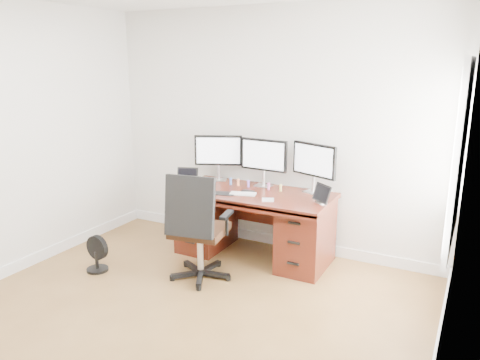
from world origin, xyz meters
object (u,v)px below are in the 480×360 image
at_px(floor_fan, 96,254).
at_px(keyboard, 243,194).
at_px(desk, 254,222).
at_px(monitor_center, 264,157).
at_px(office_chair, 198,245).

xyz_separation_m(floor_fan, keyboard, (1.22, 0.92, 0.57)).
bearing_deg(desk, floor_fan, -139.39).
relative_size(desk, monitor_center, 3.09).
bearing_deg(office_chair, keyboard, 62.55).
distance_m(office_chair, keyboard, 0.74).
distance_m(desk, monitor_center, 0.72).
height_order(office_chair, keyboard, office_chair).
xyz_separation_m(monitor_center, keyboard, (-0.05, -0.41, -0.33)).
bearing_deg(monitor_center, office_chair, -100.80).
distance_m(floor_fan, monitor_center, 2.05).
xyz_separation_m(floor_fan, monitor_center, (1.27, 1.33, 0.90)).
bearing_deg(keyboard, office_chair, -123.98).
relative_size(monitor_center, keyboard, 2.03).
distance_m(monitor_center, keyboard, 0.52).
height_order(desk, floor_fan, desk).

